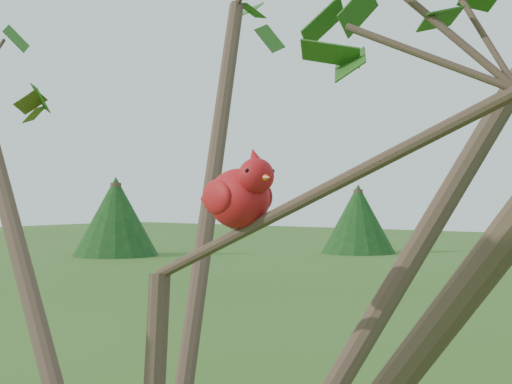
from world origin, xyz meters
TOP-DOWN VIEW (x-y plane):
  - crabapple_tree at (0.03, -0.02)m, footprint 2.35×2.05m
  - cardinal at (0.13, 0.08)m, footprint 0.18×0.12m

SIDE VIEW (x-z plane):
  - cardinal at x=0.13m, z-range 2.01..2.15m
  - crabapple_tree at x=0.03m, z-range 0.65..3.60m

